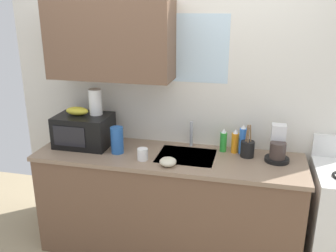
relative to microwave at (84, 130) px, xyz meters
name	(u,v)px	position (x,y,z in m)	size (l,w,h in m)	color
kitchen_wall_assembly	(164,90)	(0.65, 0.26, 0.33)	(2.96, 0.42, 2.50)	silver
counter_unit	(168,202)	(0.76, -0.05, -0.58)	(2.19, 0.63, 0.90)	brown
sink_faucet	(191,134)	(0.91, 0.19, -0.02)	(0.03, 0.03, 0.22)	#B2B5BA
microwave	(84,130)	(0.00, 0.00, 0.00)	(0.46, 0.35, 0.27)	black
banana_bunch	(77,111)	(-0.05, 0.00, 0.17)	(0.20, 0.11, 0.07)	gold
paper_towel_roll	(95,102)	(0.10, 0.05, 0.24)	(0.11, 0.11, 0.22)	white
coffee_maker	(278,147)	(1.62, 0.06, -0.03)	(0.19, 0.21, 0.28)	black
dish_soap_bottle_green	(223,141)	(1.19, 0.14, -0.04)	(0.06, 0.06, 0.20)	green
dish_soap_bottle_orange	(235,142)	(1.28, 0.14, -0.04)	(0.06, 0.06, 0.20)	orange
dish_soap_bottle_blue	(243,140)	(1.34, 0.13, -0.02)	(0.06, 0.06, 0.25)	blue
cereal_canister	(117,140)	(0.34, -0.10, -0.02)	(0.10, 0.10, 0.22)	#2659A5
mug_white	(143,154)	(0.59, -0.19, -0.09)	(0.08, 0.08, 0.10)	white
utensil_crock	(247,148)	(1.39, 0.07, -0.07)	(0.11, 0.11, 0.27)	black
small_bowl	(168,162)	(0.81, -0.25, -0.10)	(0.13, 0.13, 0.07)	beige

